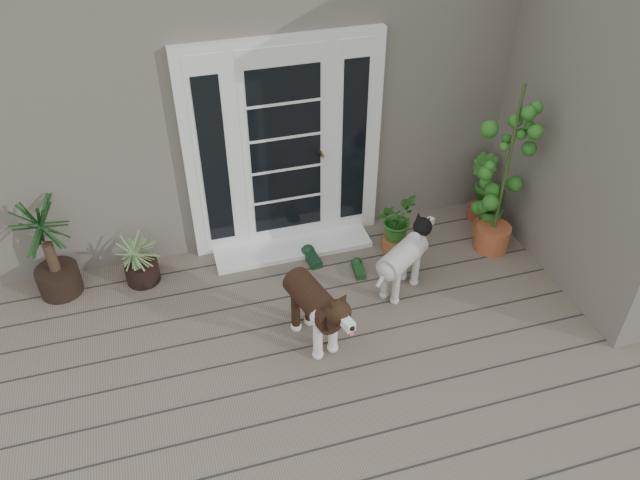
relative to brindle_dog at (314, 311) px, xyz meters
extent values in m
cube|color=#6B5B4C|center=(0.34, -0.73, -0.40)|extent=(6.20, 4.60, 0.12)
cube|color=#665E54|center=(0.34, 3.52, 1.09)|extent=(7.40, 4.00, 3.10)
cube|color=white|center=(0.14, 1.47, 0.73)|extent=(1.90, 0.14, 2.15)
cube|color=white|center=(0.14, 1.27, -0.32)|extent=(1.60, 0.40, 0.05)
imported|color=#1D641C|center=(1.13, 0.98, -0.09)|extent=(0.55, 0.55, 0.51)
imported|color=#154B18|center=(2.24, 1.23, -0.07)|extent=(0.50, 0.50, 0.54)
imported|color=#1F4D16|center=(2.15, 0.91, -0.10)|extent=(0.38, 0.38, 0.48)
camera|label=1|loc=(-1.01, -3.61, 3.68)|focal=35.04mm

